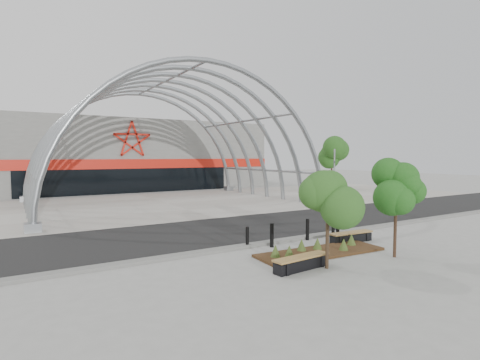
% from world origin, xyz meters
% --- Properties ---
extents(ground, '(140.00, 140.00, 0.00)m').
position_xyz_m(ground, '(0.00, 0.00, 0.00)').
color(ground, gray).
rests_on(ground, ground).
extents(road, '(140.00, 7.00, 0.02)m').
position_xyz_m(road, '(0.00, 3.50, 0.01)').
color(road, black).
rests_on(road, ground).
extents(forecourt, '(60.00, 17.00, 0.04)m').
position_xyz_m(forecourt, '(0.00, 15.50, 0.02)').
color(forecourt, '#A7A196').
rests_on(forecourt, ground).
extents(kerb, '(60.00, 0.50, 0.12)m').
position_xyz_m(kerb, '(0.00, -0.25, 0.06)').
color(kerb, slate).
rests_on(kerb, ground).
extents(arena_building, '(34.00, 15.24, 8.00)m').
position_xyz_m(arena_building, '(0.00, 33.45, 3.99)').
color(arena_building, slate).
rests_on(arena_building, ground).
extents(vault_canopy, '(20.80, 15.80, 20.36)m').
position_xyz_m(vault_canopy, '(0.00, 15.50, 0.02)').
color(vault_canopy, gray).
rests_on(vault_canopy, ground).
extents(planting_bed, '(5.54, 2.00, 0.58)m').
position_xyz_m(planting_bed, '(-0.32, -2.65, 0.14)').
color(planting_bed, '#322212').
rests_on(planting_bed, ground).
extents(signal_pole, '(0.32, 0.63, 4.50)m').
position_xyz_m(signal_pole, '(11.40, 8.12, 2.35)').
color(signal_pole, slate).
rests_on(signal_pole, ground).
extents(street_tree_0, '(1.69, 1.69, 3.85)m').
position_xyz_m(street_tree_0, '(-1.47, -4.29, 2.76)').
color(street_tree_0, black).
rests_on(street_tree_0, ground).
extents(street_tree_1, '(1.50, 1.50, 3.54)m').
position_xyz_m(street_tree_1, '(1.83, -4.58, 2.54)').
color(street_tree_1, black).
rests_on(street_tree_1, ground).
extents(bench_0, '(2.32, 0.69, 0.48)m').
position_xyz_m(bench_0, '(-2.33, -3.94, 0.23)').
color(bench_0, black).
rests_on(bench_0, ground).
extents(bench_1, '(2.26, 0.65, 0.47)m').
position_xyz_m(bench_1, '(2.35, -1.91, 0.23)').
color(bench_1, black).
rests_on(bench_1, ground).
extents(bollard_0, '(0.14, 0.14, 0.89)m').
position_xyz_m(bollard_0, '(-2.21, -0.26, 0.44)').
color(bollard_0, black).
rests_on(bollard_0, ground).
extents(bollard_1, '(0.17, 0.17, 1.04)m').
position_xyz_m(bollard_1, '(-1.30, -0.80, 0.52)').
color(bollard_1, black).
rests_on(bollard_1, ground).
extents(bollard_2, '(0.16, 0.16, 1.00)m').
position_xyz_m(bollard_2, '(0.93, -0.56, 0.50)').
color(bollard_2, black).
rests_on(bollard_2, ground).
extents(bollard_3, '(0.15, 0.15, 0.97)m').
position_xyz_m(bollard_3, '(2.01, -1.42, 0.48)').
color(bollard_3, black).
rests_on(bollard_3, ground).
extents(bollard_4, '(0.16, 0.16, 0.98)m').
position_xyz_m(bollard_4, '(2.74, -0.41, 0.49)').
color(bollard_4, black).
rests_on(bollard_4, ground).
extents(bg_tree_1, '(2.70, 2.70, 5.91)m').
position_xyz_m(bg_tree_1, '(21.00, 18.00, 4.25)').
color(bg_tree_1, black).
rests_on(bg_tree_1, ground).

